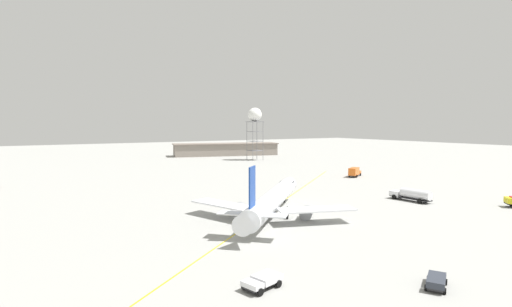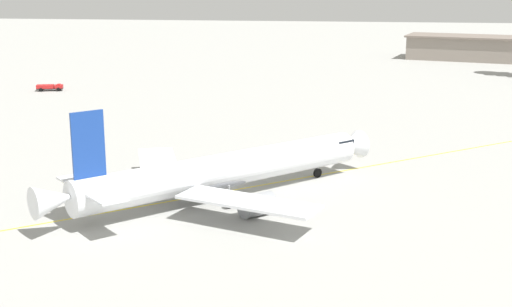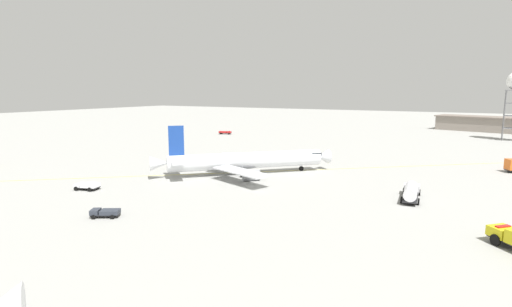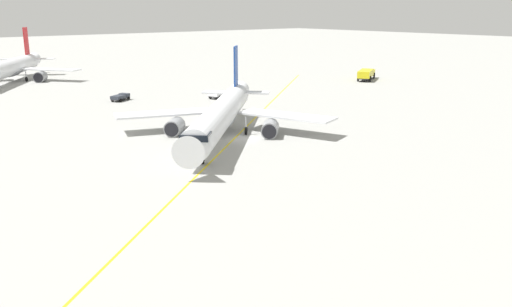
% 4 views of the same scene
% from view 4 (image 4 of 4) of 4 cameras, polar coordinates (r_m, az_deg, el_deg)
% --- Properties ---
extents(ground_plane, '(600.00, 600.00, 0.00)m').
position_cam_4_polar(ground_plane, '(72.41, -1.40, 1.57)').
color(ground_plane, '#9E9E99').
extents(airliner_main, '(31.05, 31.33, 11.23)m').
position_cam_4_polar(airliner_main, '(73.48, -3.67, 4.08)').
color(airliner_main, white).
rests_on(airliner_main, ground_plane).
extents(airliner_secondary, '(36.44, 28.31, 12.38)m').
position_cam_4_polar(airliner_secondary, '(140.93, -24.72, 8.15)').
color(airliner_secondary, white).
rests_on(airliner_secondary, ground_plane).
extents(baggage_truck_truck, '(3.61, 4.40, 1.22)m').
position_cam_4_polar(baggage_truck_truck, '(105.77, -14.18, 5.83)').
color(baggage_truck_truck, '#232326').
rests_on(baggage_truck_truck, ground_plane).
extents(pushback_tug_truck, '(3.49, 4.81, 1.30)m').
position_cam_4_polar(pushback_tug_truck, '(105.67, -3.92, 6.29)').
color(pushback_tug_truck, '#232326').
rests_on(pushback_tug_truck, ground_plane).
extents(fire_tender_truck, '(7.93, 10.60, 2.50)m').
position_cam_4_polar(fire_tender_truck, '(135.79, 11.61, 8.29)').
color(fire_tender_truck, '#232326').
rests_on(fire_tender_truck, ground_plane).
extents(taxiway_centreline, '(92.67, 113.52, 0.01)m').
position_cam_4_polar(taxiway_centreline, '(72.82, -2.26, 1.65)').
color(taxiway_centreline, yellow).
rests_on(taxiway_centreline, ground_plane).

